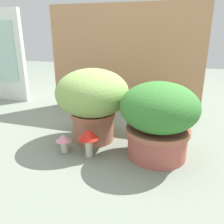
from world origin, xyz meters
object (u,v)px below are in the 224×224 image
Objects in this scene: grass_planter at (92,99)px; mushroom_ornament_pink at (64,139)px; leafy_planter at (159,118)px; mushroom_ornament_red at (88,136)px; cat at (93,118)px.

grass_planter reaches higher than mushroom_ornament_pink.
grass_planter is at bearing 65.05° from mushroom_ornament_pink.
leafy_planter is at bearing -12.64° from grass_planter.
leafy_planter is 2.55× the size of mushroom_ornament_red.
cat is at bearing 98.31° from grass_planter.
grass_planter is 1.19× the size of cat.
grass_planter is 0.23m from mushroom_ornament_red.
mushroom_ornament_red is (0.05, -0.19, -0.02)m from cat.
mushroom_ornament_red is (-0.31, -0.10, -0.09)m from leafy_planter.
cat is at bearing 66.15° from mushroom_ornament_pink.
mushroom_ornament_red is (0.14, -0.00, 0.04)m from mushroom_ornament_pink.
mushroom_ornament_red is at bearing -0.63° from mushroom_ornament_pink.
cat is 2.33× the size of mushroom_ornament_red.
mushroom_ornament_red reaches higher than mushroom_ornament_pink.
grass_planter is 0.26m from mushroom_ornament_pink.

